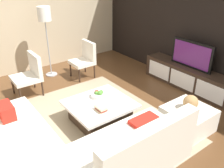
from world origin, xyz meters
The scene contains 15 objects.
ground_plane centered at (0.00, 0.00, 0.00)m, with size 14.00×14.00×0.00m, color brown.
feature_wall_back centered at (0.00, 2.70, 1.40)m, with size 6.40×0.12×2.80m, color black.
side_wall_left centered at (-3.20, 0.20, 1.40)m, with size 0.12×5.20×2.80m, color #C6B28E.
area_rug centered at (-0.10, 0.00, 0.01)m, with size 3.05×2.40×0.01m, color tan.
media_console centered at (0.00, 2.40, 0.25)m, with size 2.20×0.44×0.50m.
television centered at (0.00, 2.40, 0.79)m, with size 0.99×0.06×0.58m.
sectional_couch centered at (0.52, -0.86, 0.28)m, with size 2.43×2.39×0.82m.
coffee_table centered at (-0.10, 0.10, 0.20)m, with size 0.98×1.06×0.38m.
accent_chair_near centered at (-1.82, -0.48, 0.49)m, with size 0.57×0.54×0.87m.
floor_lamp centered at (-2.49, 0.24, 1.39)m, with size 0.30×0.30×1.67m.
ottoman centered at (0.95, 1.15, 0.20)m, with size 0.70×0.70×0.40m, color silver.
fruit_bowl centered at (-0.28, 0.20, 0.43)m, with size 0.28×0.28×0.13m.
accent_chair_far centered at (-1.92, 0.90, 0.49)m, with size 0.52×0.50×0.87m.
decorative_ball centered at (0.95, 1.15, 0.52)m, with size 0.24×0.24×0.24m, color #AD8451.
book_stack centered at (0.12, -0.02, 0.42)m, with size 0.21×0.15×0.08m.
Camera 1 is at (2.83, -1.82, 2.49)m, focal length 38.18 mm.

